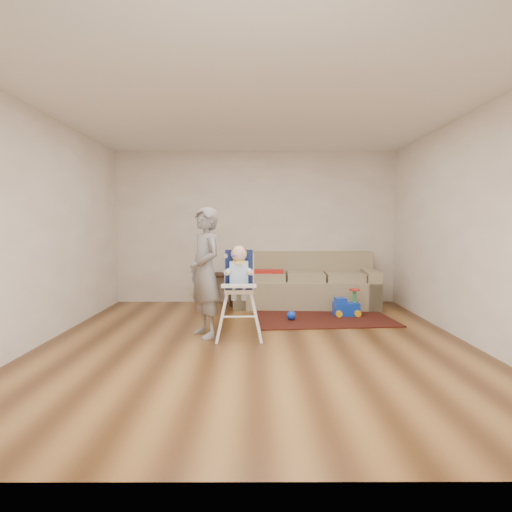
{
  "coord_description": "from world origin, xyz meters",
  "views": [
    {
      "loc": [
        -0.01,
        -4.96,
        1.37
      ],
      "look_at": [
        0.0,
        0.4,
        1.0
      ],
      "focal_mm": 30.0,
      "sensor_mm": 36.0,
      "label": 1
    }
  ],
  "objects_px": {
    "toy_ball": "(291,315)",
    "high_chair": "(239,293)",
    "adult": "(205,272)",
    "ride_on_toy": "(346,302)",
    "sofa": "(305,280)",
    "side_table": "(218,289)"
  },
  "relations": [
    {
      "from": "toy_ball",
      "to": "high_chair",
      "type": "xyz_separation_m",
      "value": [
        -0.72,
        -0.93,
        0.47
      ]
    },
    {
      "from": "adult",
      "to": "ride_on_toy",
      "type": "bearing_deg",
      "value": 89.54
    },
    {
      "from": "ride_on_toy",
      "to": "adult",
      "type": "height_order",
      "value": "adult"
    },
    {
      "from": "sofa",
      "to": "side_table",
      "type": "distance_m",
      "value": 1.54
    },
    {
      "from": "ride_on_toy",
      "to": "high_chair",
      "type": "height_order",
      "value": "high_chair"
    },
    {
      "from": "toy_ball",
      "to": "sofa",
      "type": "bearing_deg",
      "value": 73.66
    },
    {
      "from": "sofa",
      "to": "ride_on_toy",
      "type": "relative_size",
      "value": 5.95
    },
    {
      "from": "toy_ball",
      "to": "adult",
      "type": "distance_m",
      "value": 1.6
    },
    {
      "from": "adult",
      "to": "toy_ball",
      "type": "bearing_deg",
      "value": 95.64
    },
    {
      "from": "ride_on_toy",
      "to": "toy_ball",
      "type": "height_order",
      "value": "ride_on_toy"
    },
    {
      "from": "side_table",
      "to": "adult",
      "type": "distance_m",
      "value": 2.26
    },
    {
      "from": "ride_on_toy",
      "to": "high_chair",
      "type": "bearing_deg",
      "value": -145.2
    },
    {
      "from": "side_table",
      "to": "toy_ball",
      "type": "relative_size",
      "value": 4.07
    },
    {
      "from": "ride_on_toy",
      "to": "side_table",
      "type": "bearing_deg",
      "value": 149.99
    },
    {
      "from": "side_table",
      "to": "high_chair",
      "type": "xyz_separation_m",
      "value": [
        0.46,
        -2.28,
        0.28
      ]
    },
    {
      "from": "sofa",
      "to": "adult",
      "type": "distance_m",
      "value": 2.51
    },
    {
      "from": "side_table",
      "to": "toy_ball",
      "type": "height_order",
      "value": "side_table"
    },
    {
      "from": "adult",
      "to": "side_table",
      "type": "bearing_deg",
      "value": 150.05
    },
    {
      "from": "sofa",
      "to": "toy_ball",
      "type": "height_order",
      "value": "sofa"
    },
    {
      "from": "sofa",
      "to": "high_chair",
      "type": "relative_size",
      "value": 2.13
    },
    {
      "from": "sofa",
      "to": "side_table",
      "type": "relative_size",
      "value": 4.52
    },
    {
      "from": "toy_ball",
      "to": "adult",
      "type": "bearing_deg",
      "value": -143.52
    }
  ]
}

